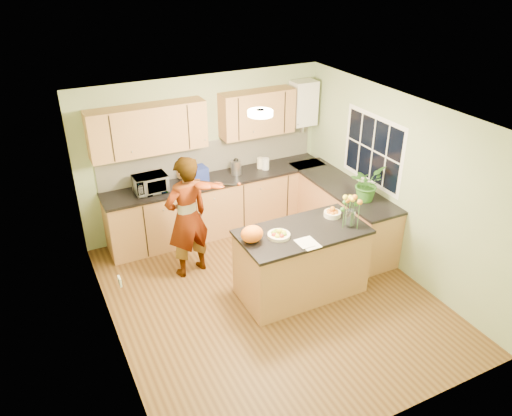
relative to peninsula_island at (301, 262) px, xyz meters
name	(u,v)px	position (x,y,z in m)	size (l,w,h in m)	color
floor	(270,296)	(-0.43, 0.07, -0.48)	(4.50, 4.50, 0.00)	#503317
ceiling	(272,117)	(-0.43, 0.07, 2.02)	(4.00, 4.50, 0.02)	white
wall_back	(204,154)	(-0.43, 2.32, 0.77)	(4.00, 0.02, 2.50)	#96B07E
wall_front	(392,326)	(-0.43, -2.18, 0.77)	(4.00, 0.02, 2.50)	#96B07E
wall_left	(106,255)	(-2.43, 0.07, 0.77)	(0.02, 4.50, 2.50)	#96B07E
wall_right	(398,184)	(1.57, 0.07, 0.77)	(0.02, 4.50, 2.50)	#96B07E
back_counter	(219,204)	(-0.33, 2.02, -0.01)	(3.64, 0.62, 0.94)	#B47448
right_counter	(340,212)	(1.27, 0.92, -0.01)	(0.62, 2.24, 0.94)	#B47448
splashback	(211,156)	(-0.33, 2.31, 0.72)	(3.60, 0.02, 0.52)	white
upper_cabinets	(196,122)	(-0.60, 2.15, 1.37)	(3.20, 0.34, 0.70)	#B47448
boiler	(303,103)	(1.27, 2.16, 1.42)	(0.40, 0.30, 0.86)	white
window_right	(373,150)	(1.57, 0.67, 1.07)	(0.01, 1.30, 1.05)	white
light_switch	(120,281)	(-2.41, -0.53, 0.82)	(0.02, 0.09, 0.09)	white
ceiling_lamp	(260,113)	(-0.43, 0.37, 1.98)	(0.30, 0.30, 0.07)	#FFEABF
peninsula_island	(301,262)	(0.00, 0.00, 0.00)	(1.67, 0.86, 0.96)	#B47448
fruit_dish	(279,234)	(-0.35, 0.00, 0.52)	(0.28, 0.28, 0.10)	#FBEFC9
orange_bowl	(332,212)	(0.55, 0.15, 0.53)	(0.23, 0.23, 0.13)	#FBEFC9
flower_vase	(352,203)	(0.60, -0.18, 0.82)	(0.28, 0.28, 0.52)	silver
orange_bag	(252,234)	(-0.70, 0.05, 0.59)	(0.28, 0.24, 0.21)	orange
papers	(309,243)	(-0.10, -0.30, 0.48)	(0.21, 0.29, 0.01)	white
violinist	(187,217)	(-1.17, 1.10, 0.41)	(0.65, 0.43, 1.78)	tan
violin	(205,186)	(-0.97, 0.88, 0.94)	(0.62, 0.25, 0.12)	#571A05
microwave	(150,184)	(-1.42, 2.00, 0.59)	(0.48, 0.33, 0.27)	white
blue_box	(196,175)	(-0.70, 1.99, 0.59)	(0.32, 0.24, 0.26)	navy
kettle	(236,167)	(-0.01, 2.03, 0.59)	(0.17, 0.17, 0.31)	silver
jar_cream	(260,163)	(0.44, 2.07, 0.55)	(0.11, 0.11, 0.17)	#FBEFC9
jar_white	(265,164)	(0.50, 1.99, 0.55)	(0.12, 0.12, 0.19)	white
potted_plant	(366,183)	(1.27, 0.38, 0.72)	(0.46, 0.40, 0.52)	#347125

